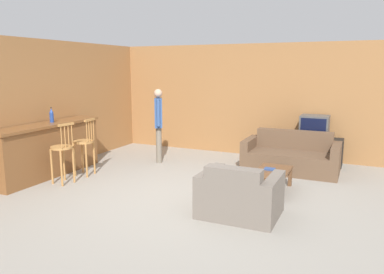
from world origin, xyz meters
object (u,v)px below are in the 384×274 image
Objects in this scene: armchair_near at (239,196)px; couch_far at (291,157)px; person_by_window at (159,121)px; bar_chair_mid at (84,146)px; coffee_table at (272,174)px; tv at (314,127)px; bottle at (52,115)px; book_on_table at (270,169)px; bar_chair_near at (62,152)px; tv_unit at (313,151)px.

couch_far is at bearing 84.67° from armchair_near.
person_by_window is (-2.78, -0.46, 0.63)m from couch_far.
bar_chair_mid is 4.08m from couch_far.
coffee_table is at bearing 8.45° from bar_chair_mid.
tv is 5.37m from bottle.
person_by_window is (-3.11, -1.21, 0.09)m from tv.
coffee_table is at bearing 9.15° from bottle.
bar_chair_mid is 6.19× the size of book_on_table.
couch_far is 1.71× the size of armchair_near.
bar_chair_near reaches higher than tv.
coffee_table is 1.62× the size of tv.
person_by_window is at bearing 160.66° from book_on_table.
coffee_table is at bearing 17.47° from bar_chair_near.
book_on_table is at bearing -94.82° from couch_far.
person_by_window is (-2.66, 0.93, 0.54)m from book_on_table.
couch_far is 1.54× the size of tv_unit.
coffee_table is (3.51, 0.52, -0.27)m from bar_chair_mid.
person_by_window reaches higher than coffee_table.
tv_unit is (0.58, 3.42, 0.01)m from armchair_near.
bottle is (-0.64, -0.15, 0.57)m from bar_chair_mid.
book_on_table is at bearing -19.34° from person_by_window.
bottle is at bearing -130.95° from person_by_window.
bottle reaches higher than book_on_table.
book_on_table is (-0.12, -1.40, 0.09)m from couch_far.
armchair_near is 1.25m from coffee_table.
bar_chair_mid is at bearing -117.80° from person_by_window.
person_by_window is at bearing 69.23° from bar_chair_near.
person_by_window reaches higher than tv.
coffee_table is at bearing 81.30° from armchair_near.
bar_chair_mid is 1.02× the size of armchair_near.
book_on_table is 2.87m from person_by_window.
coffee_table is (0.19, 1.23, 0.02)m from armchair_near.
tv_unit reaches higher than book_on_table.
coffee_table is at bearing -100.22° from tv_unit.
tv is 0.36× the size of person_by_window.
bar_chair_near is 6.19× the size of book_on_table.
bottle is (-4.54, -2.85, 0.86)m from tv_unit.
couch_far is at bearing -114.09° from tv.
bar_chair_mid is 1.91× the size of tv.
coffee_table is at bearing -19.70° from person_by_window.
tv is 1.99× the size of bottle.
book_on_table is at bearing 9.81° from bottle.
armchair_near is (3.32, -0.71, -0.29)m from bar_chair_mid.
bar_chair_near is 0.92× the size of tv_unit.
book_on_table is (-0.45, -2.14, -0.45)m from tv.
person_by_window is (1.42, 1.64, -0.24)m from bottle.
person_by_window reaches higher than bottle.
tv_unit is 0.75× the size of person_by_window.
coffee_table is 5.27× the size of book_on_table.
couch_far is at bearing 85.18° from book_on_table.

